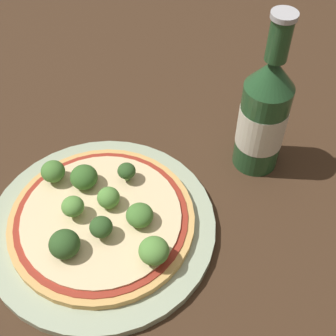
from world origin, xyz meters
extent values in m
plane|color=#3D2819|center=(0.00, 0.00, 0.00)|extent=(3.00, 3.00, 0.00)
cylinder|color=#A3B293|center=(-0.01, 0.01, 0.01)|extent=(0.28, 0.28, 0.01)
cylinder|color=tan|center=(-0.01, 0.01, 0.02)|extent=(0.22, 0.22, 0.01)
cylinder|color=maroon|center=(-0.01, 0.01, 0.02)|extent=(0.21, 0.21, 0.00)
cylinder|color=beige|center=(-0.01, 0.01, 0.02)|extent=(0.19, 0.19, 0.00)
cylinder|color=#6B8E51|center=(0.00, 0.09, 0.03)|extent=(0.01, 0.01, 0.01)
ellipsoid|color=#477A33|center=(0.00, 0.09, 0.04)|extent=(0.03, 0.03, 0.03)
cylinder|color=#6B8E51|center=(-0.07, 0.01, 0.03)|extent=(0.01, 0.01, 0.01)
ellipsoid|color=#2D5123|center=(-0.07, 0.01, 0.04)|extent=(0.03, 0.03, 0.03)
cylinder|color=#6B8E51|center=(-0.03, -0.01, 0.03)|extent=(0.01, 0.01, 0.01)
ellipsoid|color=#2D5123|center=(-0.03, -0.01, 0.04)|extent=(0.03, 0.03, 0.02)
cylinder|color=#6B8E51|center=(0.05, 0.02, 0.03)|extent=(0.01, 0.01, 0.01)
ellipsoid|color=#2D5123|center=(0.05, 0.02, 0.04)|extent=(0.02, 0.02, 0.02)
cylinder|color=#6B8E51|center=(-0.02, -0.08, 0.03)|extent=(0.01, 0.01, 0.01)
ellipsoid|color=#568E3D|center=(-0.02, -0.08, 0.04)|extent=(0.03, 0.03, 0.03)
cylinder|color=#6B8E51|center=(0.01, -0.03, 0.03)|extent=(0.01, 0.01, 0.01)
ellipsoid|color=#477A33|center=(0.01, -0.03, 0.04)|extent=(0.03, 0.03, 0.02)
cylinder|color=#6B8E51|center=(0.01, 0.01, 0.03)|extent=(0.01, 0.01, 0.01)
ellipsoid|color=#568E3D|center=(0.01, 0.01, 0.04)|extent=(0.03, 0.03, 0.03)
cylinder|color=#6B8E51|center=(0.02, 0.05, 0.03)|extent=(0.01, 0.01, 0.01)
ellipsoid|color=#386628|center=(0.02, 0.05, 0.04)|extent=(0.03, 0.03, 0.03)
cylinder|color=#6B8E51|center=(-0.03, 0.04, 0.03)|extent=(0.01, 0.01, 0.01)
ellipsoid|color=#568E3D|center=(-0.03, 0.04, 0.04)|extent=(0.03, 0.03, 0.02)
cylinder|color=#234C28|center=(0.19, -0.10, 0.06)|extent=(0.06, 0.06, 0.13)
cylinder|color=beige|center=(0.19, -0.10, 0.07)|extent=(0.06, 0.06, 0.06)
cone|color=#234C28|center=(0.19, -0.10, 0.15)|extent=(0.06, 0.06, 0.04)
cylinder|color=#234C28|center=(0.19, -0.10, 0.19)|extent=(0.03, 0.03, 0.05)
cylinder|color=#B2B2B7|center=(0.19, -0.10, 0.22)|extent=(0.03, 0.03, 0.01)
camera|label=1|loc=(-0.23, -0.23, 0.48)|focal=50.00mm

